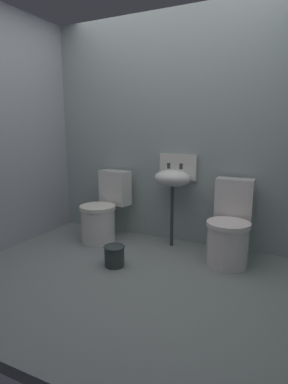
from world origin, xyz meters
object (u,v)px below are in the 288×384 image
(bucket, at_px, (114,256))
(toilet_left, at_px, (103,212))
(toilet_right, at_px, (230,230))
(sink, at_px, (173,177))

(bucket, bearing_deg, toilet_left, 130.53)
(toilet_right, bearing_deg, sink, -18.32)
(toilet_left, relative_size, toilet_right, 1.00)
(sink, bearing_deg, toilet_right, -16.25)
(toilet_left, bearing_deg, toilet_right, -169.94)
(toilet_right, xyz_separation_m, sink, (-0.65, 0.19, 0.43))
(toilet_left, bearing_deg, bucket, 140.61)
(toilet_left, relative_size, bucket, 3.90)
(toilet_right, bearing_deg, toilet_left, -2.10)
(sink, height_order, bucket, sink)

